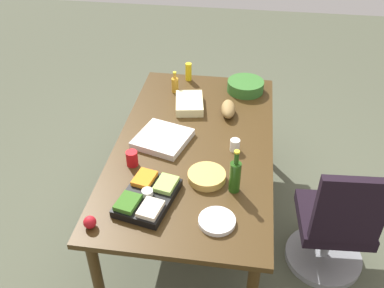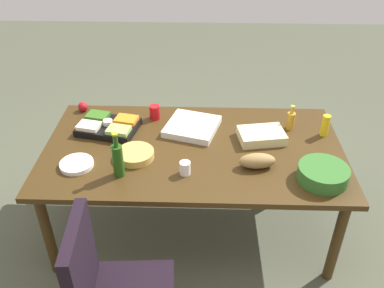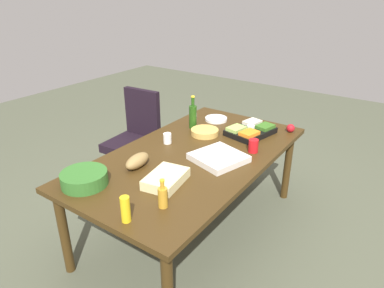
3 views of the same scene
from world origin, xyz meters
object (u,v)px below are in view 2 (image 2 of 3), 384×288
at_px(red_solo_cup, 155,112).
at_px(mustard_bottle, 325,125).
at_px(conference_table, 193,155).
at_px(bread_loaf, 257,161).
at_px(paper_cup, 185,168).
at_px(sheet_cake, 261,136).
at_px(apple_red, 83,107).
at_px(veggie_tray, 108,126).
at_px(salad_bowl, 323,174).
at_px(dressing_bottle, 291,120).
at_px(paper_plate_stack, 77,164).
at_px(wine_bottle, 118,159).
at_px(pizza_box, 192,127).
at_px(chip_bowl, 135,155).

distance_m(red_solo_cup, mustard_bottle, 1.27).
bearing_deg(red_solo_cup, conference_table, 128.72).
xyz_separation_m(bread_loaf, paper_cup, (0.47, 0.08, -0.01)).
distance_m(sheet_cake, apple_red, 1.43).
bearing_deg(veggie_tray, salad_bowl, 159.79).
xyz_separation_m(dressing_bottle, salad_bowl, (-0.10, 0.60, -0.03)).
bearing_deg(conference_table, red_solo_cup, -51.28).
bearing_deg(paper_plate_stack, wine_bottle, 164.86).
xyz_separation_m(red_solo_cup, salad_bowl, (-1.13, 0.72, -0.01)).
distance_m(bread_loaf, apple_red, 1.49).
relative_size(conference_table, bread_loaf, 8.69).
distance_m(wine_bottle, mustard_bottle, 1.50).
distance_m(bread_loaf, dressing_bottle, 0.57).
bearing_deg(pizza_box, bread_loaf, 150.86).
relative_size(paper_plate_stack, apple_red, 2.89).
height_order(chip_bowl, red_solo_cup, red_solo_cup).
xyz_separation_m(dressing_bottle, wine_bottle, (1.18, 0.59, 0.05)).
distance_m(bread_loaf, wine_bottle, 0.89).
bearing_deg(pizza_box, salad_bowl, 162.29).
xyz_separation_m(bread_loaf, salad_bowl, (-0.40, 0.12, -0.00)).
bearing_deg(conference_table, paper_cup, 81.67).
bearing_deg(paper_plate_stack, apple_red, -79.32).
bearing_deg(chip_bowl, pizza_box, -135.12).
bearing_deg(pizza_box, mustard_bottle, -166.20).
distance_m(chip_bowl, bread_loaf, 0.81).
distance_m(dressing_bottle, salad_bowl, 0.61).
xyz_separation_m(bread_loaf, dressing_bottle, (-0.29, -0.48, 0.02)).
distance_m(veggie_tray, wine_bottle, 0.56).
xyz_separation_m(pizza_box, paper_plate_stack, (0.74, 0.47, -0.01)).
relative_size(chip_bowl, sheet_cake, 0.79).
bearing_deg(paper_plate_stack, conference_table, -162.35).
xyz_separation_m(chip_bowl, red_solo_cup, (-0.08, -0.52, 0.03)).
xyz_separation_m(sheet_cake, apple_red, (1.38, -0.37, 0.00)).
height_order(chip_bowl, sheet_cake, sheet_cake).
relative_size(veggie_tray, salad_bowl, 1.50).
xyz_separation_m(paper_plate_stack, red_solo_cup, (-0.45, -0.63, 0.04)).
bearing_deg(wine_bottle, bread_loaf, -173.05).
xyz_separation_m(bread_loaf, mustard_bottle, (-0.53, -0.40, 0.03)).
relative_size(sheet_cake, red_solo_cup, 2.91).
height_order(veggie_tray, salad_bowl, salad_bowl).
bearing_deg(veggie_tray, paper_cup, 139.81).
distance_m(veggie_tray, paper_cup, 0.78).
height_order(apple_red, mustard_bottle, mustard_bottle).
bearing_deg(mustard_bottle, apple_red, -9.11).
height_order(veggie_tray, mustard_bottle, mustard_bottle).
bearing_deg(pizza_box, wine_bottle, 67.63).
height_order(paper_plate_stack, mustard_bottle, mustard_bottle).
bearing_deg(red_solo_cup, dressing_bottle, 173.63).
distance_m(chip_bowl, pizza_box, 0.52).
distance_m(pizza_box, salad_bowl, 1.01).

